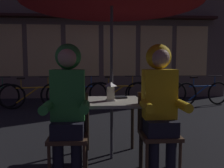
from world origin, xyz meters
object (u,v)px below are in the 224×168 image
object	(u,v)px
person_right_hooded	(160,96)
bicycle_second	(33,95)
person_left_hooded	(68,97)
bicycle_fifth	(157,93)
lantern	(111,91)
chair_left	(69,130)
bicycle_fourth	(119,93)
cafe_table	(112,108)
bicycle_third	(77,94)
chair_right	(158,128)
book	(118,97)
bicycle_furthest	(202,93)

from	to	relation	value
person_right_hooded	bicycle_second	world-z (taller)	person_right_hooded
person_left_hooded	bicycle_fifth	size ratio (longest dim) A/B	0.83
lantern	person_left_hooded	world-z (taller)	person_left_hooded
person_left_hooded	person_right_hooded	bearing A→B (deg)	0.00
chair_left	bicycle_fourth	bearing A→B (deg)	76.99
cafe_table	lantern	xyz separation A→B (m)	(-0.01, -0.02, 0.22)
bicycle_fourth	bicycle_third	bearing A→B (deg)	-175.30
lantern	chair_left	distance (m)	0.69
chair_right	book	size ratio (longest dim) A/B	4.35
lantern	chair_left	bearing A→B (deg)	-143.15
person_left_hooded	bicycle_second	size ratio (longest dim) A/B	0.85
person_right_hooded	bicycle_third	size ratio (longest dim) A/B	0.83
lantern	chair_left	xyz separation A→B (m)	(-0.47, -0.35, -0.37)
person_left_hooded	bicycle_fourth	size ratio (longest dim) A/B	0.83
person_left_hooded	bicycle_furthest	distance (m)	5.11
lantern	book	bearing A→B (deg)	58.60
lantern	bicycle_second	distance (m)	3.90
cafe_table	book	distance (m)	0.22
cafe_table	person_left_hooded	bearing A→B (deg)	-138.43
chair_right	bicycle_third	world-z (taller)	chair_right
chair_left	lantern	bearing A→B (deg)	36.85
person_left_hooded	bicycle_fifth	distance (m)	4.57
lantern	bicycle_second	xyz separation A→B (m)	(-1.83, 3.40, -0.51)
cafe_table	person_left_hooded	size ratio (longest dim) A/B	0.53
bicycle_fifth	chair_right	bearing A→B (deg)	-104.89
bicycle_fifth	book	distance (m)	3.79
person_right_hooded	bicycle_furthest	bearing A→B (deg)	59.23
chair_right	bicycle_second	bearing A→B (deg)	121.83
person_right_hooded	bicycle_third	bearing A→B (deg)	106.58
chair_left	person_right_hooded	world-z (taller)	person_right_hooded
chair_left	bicycle_second	world-z (taller)	chair_left
bicycle_fifth	bicycle_furthest	distance (m)	1.26
lantern	bicycle_third	bearing A→B (deg)	100.94
person_left_hooded	bicycle_fifth	bearing A→B (deg)	63.51
bicycle_fourth	person_right_hooded	bearing A→B (deg)	-89.58
chair_right	bicycle_fifth	xyz separation A→B (m)	(1.07, 4.01, -0.14)
lantern	bicycle_second	size ratio (longest dim) A/B	0.14
cafe_table	bicycle_fifth	bearing A→B (deg)	66.99
bicycle_second	book	distance (m)	3.78
bicycle_third	book	size ratio (longest dim) A/B	8.40
person_left_hooded	bicycle_fourth	bearing A→B (deg)	77.16
lantern	bicycle_fourth	distance (m)	3.74
bicycle_fourth	bicycle_fifth	world-z (taller)	same
lantern	bicycle_fifth	size ratio (longest dim) A/B	0.14
bicycle_furthest	book	xyz separation A→B (m)	(-2.70, -3.30, 0.41)
person_right_hooded	bicycle_furthest	xyz separation A→B (m)	(2.32, 3.89, -0.50)
chair_left	bicycle_fourth	size ratio (longest dim) A/B	0.52
chair_left	book	world-z (taller)	chair_left
bicycle_fourth	cafe_table	bearing A→B (deg)	-97.02
lantern	bicycle_second	world-z (taller)	lantern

